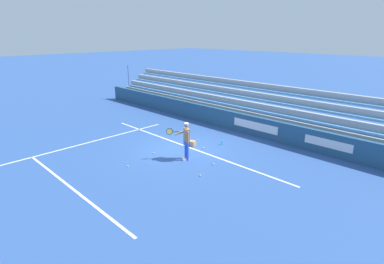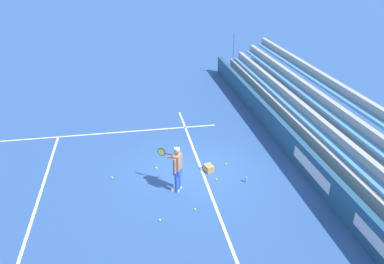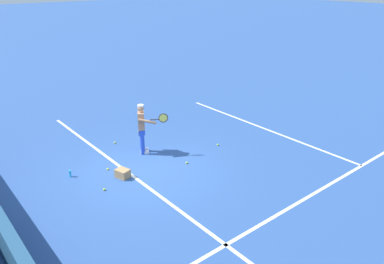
# 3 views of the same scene
# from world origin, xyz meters

# --- Properties ---
(ground_plane) EXTENTS (160.00, 160.00, 0.00)m
(ground_plane) POSITION_xyz_m (0.00, 0.00, 0.00)
(ground_plane) COLOR #2D5193
(court_baseline_white) EXTENTS (12.00, 0.10, 0.01)m
(court_baseline_white) POSITION_xyz_m (0.00, -0.50, 0.00)
(court_baseline_white) COLOR white
(court_baseline_white) RESTS_ON ground
(court_sideline_white) EXTENTS (0.10, 12.00, 0.01)m
(court_sideline_white) POSITION_xyz_m (4.11, 4.00, 0.00)
(court_sideline_white) COLOR white
(court_sideline_white) RESTS_ON ground
(court_service_line_white) EXTENTS (8.22, 0.10, 0.01)m
(court_service_line_white) POSITION_xyz_m (0.00, 5.50, 0.00)
(court_service_line_white) COLOR white
(court_service_line_white) RESTS_ON ground
(back_wall_sponsor_board) EXTENTS (25.76, 0.25, 1.10)m
(back_wall_sponsor_board) POSITION_xyz_m (-0.01, -4.40, 0.55)
(back_wall_sponsor_board) COLOR navy
(back_wall_sponsor_board) RESTS_ON ground
(bleacher_stand) EXTENTS (24.47, 2.40, 2.95)m
(bleacher_stand) POSITION_xyz_m (0.00, -6.23, 0.73)
(bleacher_stand) COLOR #9EA3A8
(bleacher_stand) RESTS_ON ground
(tennis_player) EXTENTS (0.92, 0.86, 1.71)m
(tennis_player) POSITION_xyz_m (-1.10, 0.64, 0.89)
(tennis_player) COLOR blue
(tennis_player) RESTS_ON ground
(ball_box_cardboard) EXTENTS (0.47, 0.40, 0.26)m
(ball_box_cardboard) POSITION_xyz_m (-0.05, -0.76, 0.13)
(ball_box_cardboard) COLOR #A87F51
(ball_box_cardboard) RESTS_ON ground
(tennis_ball_toward_net) EXTENTS (0.07, 0.07, 0.07)m
(tennis_ball_toward_net) POSITION_xyz_m (0.09, 2.98, 0.03)
(tennis_ball_toward_net) COLOR #CCE533
(tennis_ball_toward_net) RESTS_ON ground
(tennis_ball_stray_back) EXTENTS (0.07, 0.07, 0.07)m
(tennis_ball_stray_back) POSITION_xyz_m (-2.39, 0.23, 0.03)
(tennis_ball_stray_back) COLOR #CCE533
(tennis_ball_stray_back) RESTS_ON ground
(tennis_ball_by_box) EXTENTS (0.07, 0.07, 0.07)m
(tennis_ball_by_box) POSITION_xyz_m (0.47, 1.26, 0.03)
(tennis_ball_by_box) COLOR #CCE533
(tennis_ball_by_box) RESTS_ON ground
(tennis_ball_far_right) EXTENTS (0.07, 0.07, 0.07)m
(tennis_ball_far_right) POSITION_xyz_m (-2.74, 1.44, 0.03)
(tennis_ball_far_right) COLOR #CCE533
(tennis_ball_far_right) RESTS_ON ground
(tennis_ball_near_player) EXTENTS (0.07, 0.07, 0.07)m
(tennis_ball_near_player) POSITION_xyz_m (-0.75, -0.90, 0.03)
(tennis_ball_near_player) COLOR #CCE533
(tennis_ball_near_player) RESTS_ON ground
(tennis_ball_on_baseline) EXTENTS (0.07, 0.07, 0.07)m
(tennis_ball_on_baseline) POSITION_xyz_m (0.28, -1.55, 0.03)
(tennis_ball_on_baseline) COLOR #CCE533
(tennis_ball_on_baseline) RESTS_ON ground
(water_bottle) EXTENTS (0.07, 0.07, 0.22)m
(water_bottle) POSITION_xyz_m (-1.07, -1.97, 0.11)
(water_bottle) COLOR #33B2E5
(water_bottle) RESTS_ON ground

